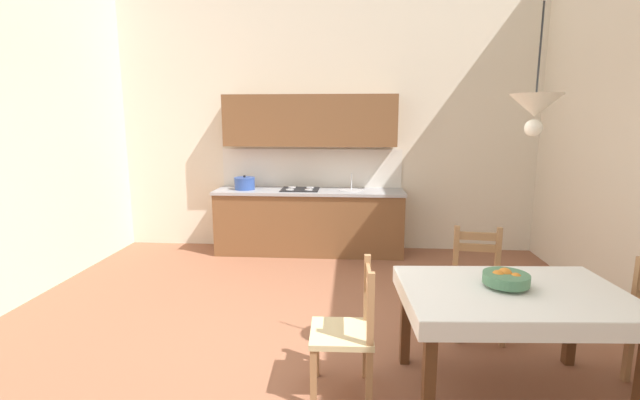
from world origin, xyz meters
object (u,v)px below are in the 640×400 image
(fruit_bowl, at_px, (506,279))
(pendant_lamp, at_px, (535,107))
(kitchen_cabinetry, at_px, (309,193))
(dining_table, at_px, (513,307))
(dining_chair_kitchen_side, at_px, (478,285))
(dining_chair_tv_side, at_px, (348,332))

(fruit_bowl, bearing_deg, pendant_lamp, 1.31)
(kitchen_cabinetry, xyz_separation_m, fruit_bowl, (1.63, -3.17, -0.04))
(dining_table, relative_size, dining_chair_kitchen_side, 1.62)
(dining_chair_kitchen_side, height_order, fruit_bowl, dining_chair_kitchen_side)
(fruit_bowl, height_order, pendant_lamp, pendant_lamp)
(kitchen_cabinetry, height_order, fruit_bowl, kitchen_cabinetry)
(dining_table, xyz_separation_m, pendant_lamp, (0.05, 0.05, 1.30))
(dining_table, relative_size, pendant_lamp, 1.87)
(dining_chair_kitchen_side, distance_m, pendant_lamp, 1.72)
(fruit_bowl, bearing_deg, dining_chair_kitchen_side, 85.17)
(dining_chair_tv_side, bearing_deg, dining_chair_kitchen_side, 40.23)
(dining_chair_tv_side, height_order, dining_chair_kitchen_side, same)
(kitchen_cabinetry, relative_size, pendant_lamp, 3.26)
(kitchen_cabinetry, relative_size, dining_chair_tv_side, 2.82)
(dining_table, distance_m, dining_chair_kitchen_side, 0.91)
(dining_table, bearing_deg, fruit_bowl, 132.94)
(dining_chair_tv_side, height_order, pendant_lamp, pendant_lamp)
(dining_chair_tv_side, xyz_separation_m, fruit_bowl, (1.05, 0.10, 0.37))
(dining_chair_tv_side, bearing_deg, kitchen_cabinetry, 100.08)
(dining_chair_kitchen_side, bearing_deg, kitchen_cabinetry, 126.27)
(dining_table, height_order, dining_chair_tv_side, dining_chair_tv_side)
(dining_chair_kitchen_side, bearing_deg, pendant_lamp, -88.38)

